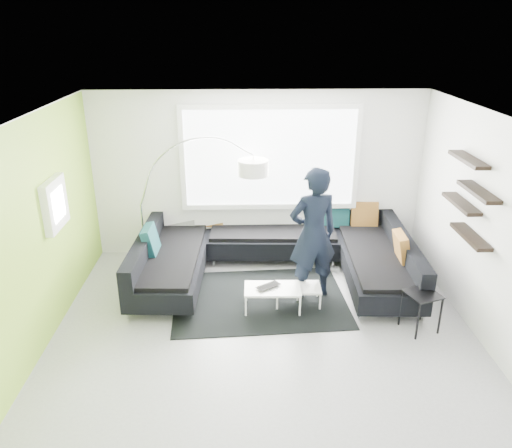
{
  "coord_description": "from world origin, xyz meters",
  "views": [
    {
      "loc": [
        -0.27,
        -5.54,
        3.8
      ],
      "look_at": [
        -0.08,
        0.9,
        1.17
      ],
      "focal_mm": 35.0,
      "sensor_mm": 36.0,
      "label": 1
    }
  ],
  "objects_px": {
    "side_table": "(420,311)",
    "sectional_sofa": "(274,256)",
    "laptop": "(270,288)",
    "coffee_table": "(285,296)",
    "person": "(313,234)",
    "arc_lamp": "(141,205)"
  },
  "relations": [
    {
      "from": "sectional_sofa",
      "to": "coffee_table",
      "type": "relative_size",
      "value": 4.2
    },
    {
      "from": "side_table",
      "to": "sectional_sofa",
      "type": "bearing_deg",
      "value": 141.6
    },
    {
      "from": "laptop",
      "to": "arc_lamp",
      "type": "bearing_deg",
      "value": 110.95
    },
    {
      "from": "side_table",
      "to": "person",
      "type": "relative_size",
      "value": 0.27
    },
    {
      "from": "coffee_table",
      "to": "arc_lamp",
      "type": "distance_m",
      "value": 2.73
    },
    {
      "from": "coffee_table",
      "to": "laptop",
      "type": "relative_size",
      "value": 2.39
    },
    {
      "from": "laptop",
      "to": "coffee_table",
      "type": "bearing_deg",
      "value": -13.48
    },
    {
      "from": "coffee_table",
      "to": "side_table",
      "type": "relative_size",
      "value": 1.88
    },
    {
      "from": "arc_lamp",
      "to": "person",
      "type": "relative_size",
      "value": 1.11
    },
    {
      "from": "side_table",
      "to": "person",
      "type": "xyz_separation_m",
      "value": [
        -1.31,
        0.94,
        0.72
      ]
    },
    {
      "from": "arc_lamp",
      "to": "sectional_sofa",
      "type": "bearing_deg",
      "value": -5.98
    },
    {
      "from": "sectional_sofa",
      "to": "person",
      "type": "height_order",
      "value": "person"
    },
    {
      "from": "arc_lamp",
      "to": "side_table",
      "type": "xyz_separation_m",
      "value": [
        3.92,
        -1.94,
        -0.83
      ]
    },
    {
      "from": "sectional_sofa",
      "to": "laptop",
      "type": "bearing_deg",
      "value": -93.98
    },
    {
      "from": "side_table",
      "to": "coffee_table",
      "type": "bearing_deg",
      "value": 159.97
    },
    {
      "from": "person",
      "to": "laptop",
      "type": "bearing_deg",
      "value": 17.09
    },
    {
      "from": "sectional_sofa",
      "to": "side_table",
      "type": "height_order",
      "value": "sectional_sofa"
    },
    {
      "from": "coffee_table",
      "to": "arc_lamp",
      "type": "xyz_separation_m",
      "value": [
        -2.21,
        1.31,
        0.93
      ]
    },
    {
      "from": "side_table",
      "to": "laptop",
      "type": "bearing_deg",
      "value": 164.26
    },
    {
      "from": "person",
      "to": "laptop",
      "type": "distance_m",
      "value": 0.97
    },
    {
      "from": "person",
      "to": "laptop",
      "type": "height_order",
      "value": "person"
    },
    {
      "from": "coffee_table",
      "to": "side_table",
      "type": "bearing_deg",
      "value": -18.44
    }
  ]
}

